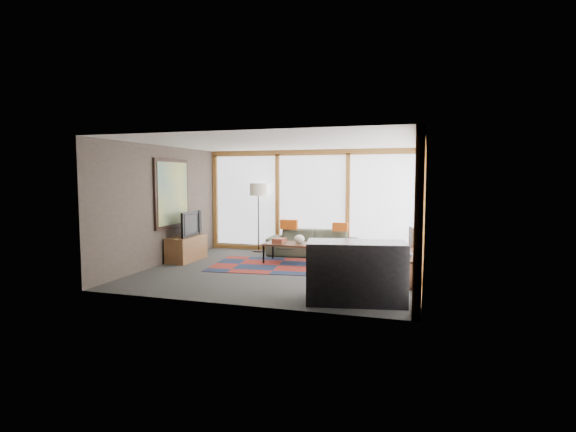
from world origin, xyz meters
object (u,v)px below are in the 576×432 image
(sofa, at_px, (312,243))
(coffee_table, at_px, (295,253))
(bookshelf, at_px, (406,265))
(bar_counter, at_px, (356,272))
(floor_lamp, at_px, (258,218))
(television, at_px, (187,224))
(tv_console, at_px, (187,248))

(sofa, height_order, coffee_table, sofa)
(bookshelf, distance_m, bar_counter, 2.09)
(coffee_table, bearing_deg, bookshelf, -17.64)
(sofa, bearing_deg, floor_lamp, 169.41)
(television, bearing_deg, floor_lamp, -38.69)
(sofa, relative_size, bookshelf, 1.09)
(bookshelf, bearing_deg, coffee_table, 162.36)
(floor_lamp, relative_size, tv_console, 1.55)
(bookshelf, height_order, tv_console, tv_console)
(tv_console, distance_m, television, 0.57)
(bookshelf, xyz_separation_m, bar_counter, (-0.65, -1.97, 0.23))
(sofa, xyz_separation_m, coffee_table, (-0.15, -1.03, -0.09))
(sofa, distance_m, television, 3.01)
(television, relative_size, bar_counter, 0.66)
(floor_lamp, bearing_deg, television, -124.46)
(coffee_table, height_order, tv_console, tv_console)
(bookshelf, xyz_separation_m, television, (-4.88, 0.36, 0.60))
(sofa, xyz_separation_m, television, (-2.59, -1.44, 0.54))
(floor_lamp, xyz_separation_m, television, (-1.12, -1.63, -0.03))
(tv_console, bearing_deg, floor_lamp, 55.89)
(floor_lamp, xyz_separation_m, tv_console, (-1.13, -1.67, -0.60))
(bookshelf, height_order, bar_counter, bar_counter)
(tv_console, relative_size, bar_counter, 0.76)
(floor_lamp, xyz_separation_m, coffee_table, (1.33, -1.22, -0.66))
(floor_lamp, distance_m, television, 1.97)
(bookshelf, bearing_deg, floor_lamp, 152.14)
(sofa, relative_size, floor_lamp, 1.22)
(bar_counter, bearing_deg, sofa, 102.44)
(tv_console, distance_m, bar_counter, 4.83)
(tv_console, bearing_deg, sofa, 29.63)
(floor_lamp, relative_size, television, 1.79)
(coffee_table, relative_size, television, 1.36)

